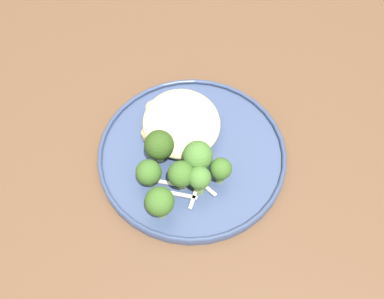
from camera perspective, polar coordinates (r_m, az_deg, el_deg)
The scene contains 22 objects.
ground at distance 1.38m, azimuth 0.71°, elevation -14.65°, with size 6.00×6.00×0.00m, color #665B51.
wooden_dining_table at distance 0.78m, azimuth 1.21°, elevation -0.09°, with size 1.40×1.00×0.74m.
dinner_plate at distance 0.67m, azimuth -0.00°, elevation -0.52°, with size 0.29×0.29×0.02m.
noodle_bed at distance 0.68m, azimuth -1.40°, elevation 3.55°, with size 0.13×0.12×0.04m.
seared_scallop_tilted_round at distance 0.69m, azimuth -4.11°, elevation 3.41°, with size 0.02×0.02×0.01m.
seared_scallop_right_edge at distance 0.69m, azimuth -1.38°, elevation 3.62°, with size 0.03×0.03×0.02m.
seared_scallop_half_hidden at distance 0.68m, azimuth 0.36°, elevation 2.81°, with size 0.02×0.02×0.01m.
seared_scallop_left_edge at distance 0.67m, azimuth -1.42°, elevation 1.07°, with size 0.03×0.03×0.01m.
seared_scallop_rear_pale at distance 0.68m, azimuth -5.65°, elevation 2.00°, with size 0.02×0.02×0.01m.
seared_scallop_on_noodles at distance 0.69m, azimuth 1.47°, elevation 3.92°, with size 0.02×0.02×0.02m.
seared_scallop_large_seared at distance 0.71m, azimuth -4.86°, elevation 5.33°, with size 0.03×0.03×0.01m.
broccoli_floret_beside_noodles at distance 0.61m, azimuth -1.44°, elevation -3.28°, with size 0.04×0.04×0.06m.
broccoli_floret_right_tilted at distance 0.61m, azimuth 0.97°, elevation -3.88°, with size 0.03×0.03×0.05m.
broccoli_floret_small_sprig at distance 0.59m, azimuth -4.27°, elevation -6.87°, with size 0.04×0.04×0.06m.
broccoli_floret_near_rim at distance 0.62m, azimuth 0.75°, elevation -0.90°, with size 0.04×0.04×0.07m.
broccoli_floret_tall_stalk at distance 0.62m, azimuth -5.69°, elevation -3.04°, with size 0.04×0.04×0.05m.
broccoli_floret_split_head at distance 0.62m, azimuth 3.79°, elevation -2.63°, with size 0.03×0.03×0.05m.
broccoli_floret_left_leaning at distance 0.63m, azimuth -4.31°, elevation 0.56°, with size 0.04×0.04×0.06m.
onion_sliver_short_strip at distance 0.63m, azimuth 0.28°, elevation -6.15°, with size 0.04×0.01×0.00m, color silver.
onion_sliver_curled_piece at distance 0.63m, azimuth -1.72°, elevation -5.91°, with size 0.05×0.01×0.00m, color silver.
onion_sliver_pale_crescent at distance 0.64m, azimuth 1.17°, elevation -4.37°, with size 0.06×0.01×0.00m, color silver.
onion_sliver_long_sliver at distance 0.64m, azimuth -2.61°, elevation -4.49°, with size 0.04×0.01×0.00m, color silver.
Camera 1 is at (-0.40, 0.08, 1.32)m, focal length 40.71 mm.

